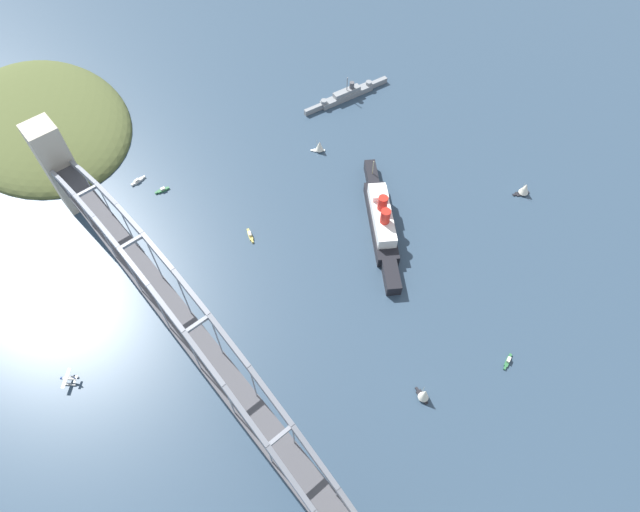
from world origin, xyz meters
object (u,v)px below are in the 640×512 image
small_boat_0 (508,361)px  small_boat_6 (319,146)px  harbor_arch_bridge (182,322)px  naval_cruiser (347,94)px  small_boat_3 (162,190)px  small_boat_5 (424,394)px  small_boat_4 (525,189)px  small_boat_2 (250,235)px  seaplane_taxiing_near_bridge (69,379)px  small_boat_1 (138,181)px  ocean_liner (381,220)px

small_boat_0 → small_boat_6: 167.52m
harbor_arch_bridge → naval_cruiser: (-91.73, 180.48, -28.69)m
naval_cruiser → small_boat_3: 139.47m
small_boat_0 → small_boat_5: 46.33m
small_boat_3 → small_boat_4: (138.84, 161.38, 3.51)m
small_boat_2 → small_boat_5: 126.50m
small_boat_0 → small_boat_2: bearing=-160.3°
harbor_arch_bridge → small_boat_3: harbor_arch_bridge is taller
small_boat_3 → small_boat_5: (186.70, 26.38, 3.95)m
harbor_arch_bridge → small_boat_3: size_ratio=35.20×
naval_cruiser → small_boat_6: 53.79m
seaplane_taxiing_near_bridge → small_boat_5: (112.31, 120.49, 2.70)m
small_boat_1 → small_boat_5: 205.38m
small_boat_0 → small_boat_2: (-140.17, -50.29, 0.06)m
small_boat_1 → small_boat_4: size_ratio=1.03×
small_boat_1 → small_boat_4: 229.04m
naval_cruiser → small_boat_5: naval_cruiser is taller
harbor_arch_bridge → small_boat_1: size_ratio=31.00×
seaplane_taxiing_near_bridge → small_boat_1: size_ratio=0.88×
small_boat_2 → small_boat_5: small_boat_5 is taller
small_boat_0 → small_boat_4: small_boat_4 is taller
small_boat_0 → small_boat_1: size_ratio=0.90×
small_boat_0 → naval_cruiser: bearing=160.3°
small_boat_2 → harbor_arch_bridge: bearing=-57.2°
small_boat_0 → small_boat_2: 148.92m
naval_cruiser → small_boat_6: (26.37, -46.86, 1.32)m
naval_cruiser → small_boat_5: (178.53, -112.84, 1.90)m
small_boat_2 → small_boat_4: size_ratio=1.01×
ocean_liner → small_boat_6: size_ratio=8.65×
small_boat_5 → small_boat_6: size_ratio=1.14×
small_boat_5 → small_boat_4: bearing=109.5°
seaplane_taxiing_near_bridge → small_boat_4: 263.51m
small_boat_6 → naval_cruiser: bearing=119.4°
seaplane_taxiing_near_bridge → small_boat_6: bearing=102.1°
small_boat_6 → small_boat_5: bearing=-23.4°
harbor_arch_bridge → small_boat_2: 79.17m
seaplane_taxiing_near_bridge → small_boat_0: 207.34m
small_boat_0 → small_boat_1: (-216.41, -77.91, 0.04)m
small_boat_6 → small_boat_2: bearing=-70.3°
small_boat_3 → small_boat_5: bearing=8.0°
small_boat_0 → small_boat_4: size_ratio=0.93×
ocean_liner → small_boat_1: bearing=-143.5°
small_boat_2 → small_boat_6: 76.81m
ocean_liner → small_boat_2: size_ratio=7.96×
small_boat_2 → small_boat_4: 161.62m
small_boat_3 → naval_cruiser: bearing=86.6°
small_boat_1 → small_boat_2: size_ratio=1.02×
small_boat_1 → small_boat_6: bearing=63.2°
harbor_arch_bridge → ocean_liner: (2.53, 121.37, -25.17)m
naval_cruiser → small_boat_1: naval_cruiser is taller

